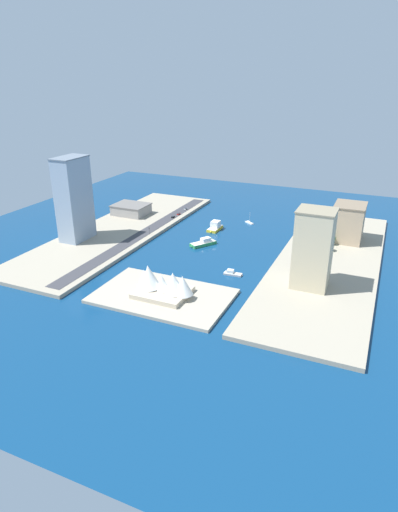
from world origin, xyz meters
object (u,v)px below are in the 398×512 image
object	(u,v)px
apartment_midrise_tan	(348,222)
traffic_light_waterfront	(149,230)
office_block_beige	(313,249)
pickup_red	(179,214)
tower_tall_glass	(74,199)
yacht_sleek_gray	(232,273)
ferry_yellow_fast	(215,227)
van_white	(186,209)
suv_black	(173,217)
sailboat_small_white	(249,222)
ferry_green_doubledeck	(203,243)
carpark_squat_concrete	(131,209)
opera_landmark	(162,283)

from	to	relation	value
apartment_midrise_tan	traffic_light_waterfront	bearing A→B (deg)	19.74
office_block_beige	pickup_red	bearing A→B (deg)	-35.42
tower_tall_glass	yacht_sleek_gray	bearing A→B (deg)	176.05
ferry_yellow_fast	van_white	xyz separation A→B (m)	(46.63, -37.16, 0.64)
ferry_yellow_fast	suv_black	size ratio (longest dim) A/B	4.59
van_white	traffic_light_waterfront	bearing A→B (deg)	92.94
sailboat_small_white	apartment_midrise_tan	bearing A→B (deg)	169.35
pickup_red	van_white	bearing A→B (deg)	-86.24
ferry_green_doubledeck	carpark_squat_concrete	world-z (taller)	carpark_squat_concrete
yacht_sleek_gray	apartment_midrise_tan	distance (m)	115.59
carpark_squat_concrete	pickup_red	bearing A→B (deg)	-158.71
apartment_midrise_tan	carpark_squat_concrete	size ratio (longest dim) A/B	0.92
ferry_green_doubledeck	traffic_light_waterfront	bearing A→B (deg)	3.51
van_white	sailboat_small_white	bearing A→B (deg)	173.60
office_block_beige	opera_landmark	xyz separation A→B (m)	(80.65, 47.41, -18.22)
sailboat_small_white	apartment_midrise_tan	world-z (taller)	apartment_midrise_tan
ferry_green_doubledeck	pickup_red	size ratio (longest dim) A/B	5.09
yacht_sleek_gray	pickup_red	xyz separation A→B (m)	(91.02, -101.18, 2.30)
ferry_yellow_fast	traffic_light_waterfront	size ratio (longest dim) A/B	3.08
office_block_beige	van_white	distance (m)	189.24
apartment_midrise_tan	ferry_yellow_fast	bearing A→B (deg)	6.81
yacht_sleek_gray	office_block_beige	world-z (taller)	office_block_beige
suv_black	opera_landmark	distance (m)	152.39
ferry_yellow_fast	pickup_red	bearing A→B (deg)	-22.89
carpark_squat_concrete	suv_black	distance (m)	42.41
tower_tall_glass	traffic_light_waterfront	world-z (taller)	tower_tall_glass
office_block_beige	traffic_light_waterfront	bearing A→B (deg)	-16.36
apartment_midrise_tan	carpark_squat_concrete	xyz separation A→B (m)	(197.15, 10.37, -10.07)
yacht_sleek_gray	van_white	xyz separation A→B (m)	(92.20, -119.14, 2.34)
sailboat_small_white	apartment_midrise_tan	size ratio (longest dim) A/B	0.37
opera_landmark	carpark_squat_concrete	bearing A→B (deg)	-51.66
van_white	pickup_red	distance (m)	18.00
carpark_squat_concrete	tower_tall_glass	bearing A→B (deg)	87.21
apartment_midrise_tan	opera_landmark	bearing A→B (deg)	57.22
carpark_squat_concrete	traffic_light_waterfront	size ratio (longest dim) A/B	4.96
ferry_green_doubledeck	tower_tall_glass	bearing A→B (deg)	19.32
yacht_sleek_gray	van_white	size ratio (longest dim) A/B	3.00
carpark_squat_concrete	van_white	xyz separation A→B (m)	(-41.19, -34.48, -3.91)
sailboat_small_white	office_block_beige	bearing A→B (deg)	124.05
suv_black	van_white	distance (m)	28.70
yacht_sleek_gray	tower_tall_glass	size ratio (longest dim) A/B	0.20
suv_black	carpark_squat_concrete	bearing A→B (deg)	7.88
sailboat_small_white	office_block_beige	size ratio (longest dim) A/B	0.22
traffic_light_waterfront	ferry_green_doubledeck	bearing A→B (deg)	-176.49
carpark_squat_concrete	apartment_midrise_tan	bearing A→B (deg)	-176.99
yacht_sleek_gray	van_white	bearing A→B (deg)	-52.26
sailboat_small_white	suv_black	distance (m)	71.25
suv_black	traffic_light_waterfront	xyz separation A→B (m)	(-3.40, 49.95, 3.39)
ferry_green_doubledeck	ferry_yellow_fast	distance (m)	38.92
suv_black	van_white	bearing A→B (deg)	-88.72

